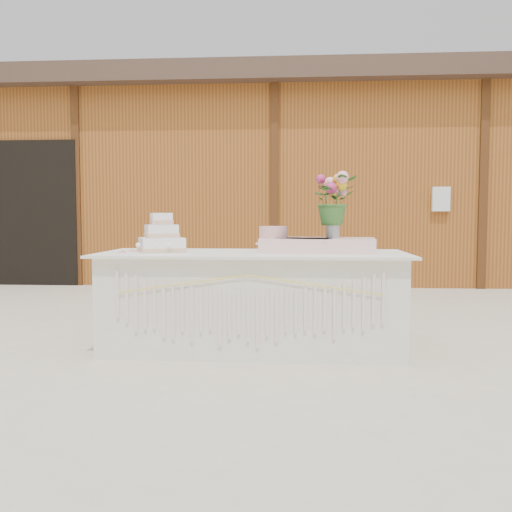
{
  "coord_description": "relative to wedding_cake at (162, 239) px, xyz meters",
  "views": [
    {
      "loc": [
        0.35,
        -4.46,
        1.05
      ],
      "look_at": [
        0.0,
        0.3,
        0.72
      ],
      "focal_mm": 40.0,
      "sensor_mm": 36.0,
      "label": 1
    }
  ],
  "objects": [
    {
      "name": "ground",
      "position": [
        0.73,
        0.0,
        -0.87
      ],
      "size": [
        80.0,
        80.0,
        0.0
      ],
      "primitive_type": "plane",
      "color": "beige",
      "rests_on": "ground"
    },
    {
      "name": "wedding_cake",
      "position": [
        0.0,
        0.0,
        0.0
      ],
      "size": [
        0.45,
        0.45,
        0.31
      ],
      "rotation": [
        0.0,
        0.0,
        0.39
      ],
      "color": "white",
      "rests_on": "cake_table"
    },
    {
      "name": "loose_flowers",
      "position": [
        -0.25,
        0.03,
        -0.1
      ],
      "size": [
        0.25,
        0.37,
        0.02
      ],
      "primitive_type": null,
      "rotation": [
        0.0,
        0.0,
        -0.34
      ],
      "color": "pink",
      "rests_on": "cake_table"
    },
    {
      "name": "pink_cake_stand",
      "position": [
        0.89,
        0.05,
        0.01
      ],
      "size": [
        0.28,
        0.28,
        0.2
      ],
      "color": "white",
      "rests_on": "cake_table"
    },
    {
      "name": "flower_vase",
      "position": [
        1.36,
        0.08,
        0.08
      ],
      "size": [
        0.11,
        0.11,
        0.15
      ],
      "primitive_type": "cylinder",
      "color": "#B4B4B9",
      "rests_on": "satin_runner"
    },
    {
      "name": "barn",
      "position": [
        0.72,
        6.0,
        0.8
      ],
      "size": [
        12.6,
        4.6,
        3.3
      ],
      "color": "brown",
      "rests_on": "ground"
    },
    {
      "name": "bouquet",
      "position": [
        1.36,
        0.08,
        0.35
      ],
      "size": [
        0.46,
        0.44,
        0.39
      ],
      "primitive_type": "imported",
      "rotation": [
        0.0,
        0.0,
        0.5
      ],
      "color": "#326327",
      "rests_on": "flower_vase"
    },
    {
      "name": "satin_runner",
      "position": [
        1.24,
        0.08,
        -0.05
      ],
      "size": [
        0.92,
        0.59,
        0.11
      ],
      "primitive_type": "cube",
      "rotation": [
        0.0,
        0.0,
        -0.09
      ],
      "color": "#FFD3CD",
      "rests_on": "cake_table"
    },
    {
      "name": "cake_table",
      "position": [
        0.73,
        -0.0,
        -0.49
      ],
      "size": [
        2.4,
        1.0,
        0.77
      ],
      "color": "silver",
      "rests_on": "ground"
    }
  ]
}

